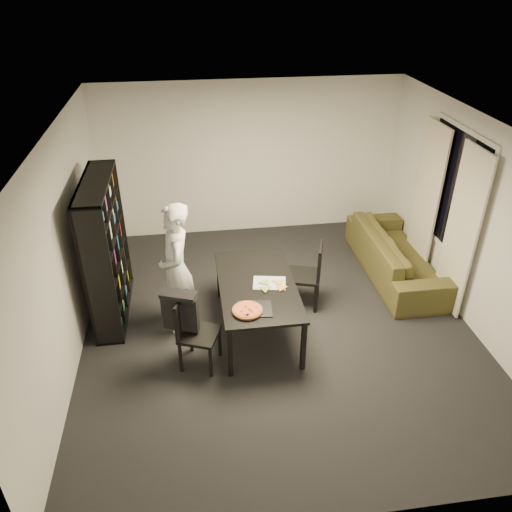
{
  "coord_description": "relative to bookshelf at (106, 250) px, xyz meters",
  "views": [
    {
      "loc": [
        -1.02,
        -5.17,
        4.17
      ],
      "look_at": [
        -0.28,
        0.02,
        1.05
      ],
      "focal_mm": 35.0,
      "sensor_mm": 36.0,
      "label": 1
    }
  ],
  "objects": [
    {
      "name": "room",
      "position": [
        2.16,
        -0.6,
        0.35
      ],
      "size": [
        5.01,
        5.51,
        2.61
      ],
      "color": "black",
      "rests_on": "ground"
    },
    {
      "name": "window_pane",
      "position": [
        4.64,
        -0.0,
        0.55
      ],
      "size": [
        0.02,
        1.4,
        1.6
      ],
      "primitive_type": "cube",
      "color": "black",
      "rests_on": "room"
    },
    {
      "name": "window_frame",
      "position": [
        4.64,
        -0.0,
        0.55
      ],
      "size": [
        0.03,
        1.52,
        1.72
      ],
      "primitive_type": "cube",
      "color": "white",
      "rests_on": "room"
    },
    {
      "name": "curtain_left",
      "position": [
        4.56,
        -0.52,
        0.2
      ],
      "size": [
        0.03,
        0.7,
        2.25
      ],
      "primitive_type": "cube",
      "color": "beige",
      "rests_on": "room"
    },
    {
      "name": "curtain_right",
      "position": [
        4.56,
        0.52,
        0.2
      ],
      "size": [
        0.03,
        0.7,
        2.25
      ],
      "primitive_type": "cube",
      "color": "beige",
      "rests_on": "room"
    },
    {
      "name": "bookshelf",
      "position": [
        0.0,
        0.0,
        0.0
      ],
      "size": [
        0.35,
        1.5,
        1.9
      ],
      "primitive_type": "cube",
      "color": "black",
      "rests_on": "room"
    },
    {
      "name": "dining_table",
      "position": [
        1.87,
        -0.68,
        -0.3
      ],
      "size": [
        0.94,
        1.7,
        0.71
      ],
      "color": "black",
      "rests_on": "room"
    },
    {
      "name": "chair_left",
      "position": [
        1.03,
        -1.19,
        -0.43
      ],
      "size": [
        0.55,
        0.55,
        0.91
      ],
      "rotation": [
        0.0,
        0.0,
        1.21
      ],
      "color": "black",
      "rests_on": "room"
    },
    {
      "name": "chair_right",
      "position": [
        2.67,
        -0.23,
        -0.41
      ],
      "size": [
        0.55,
        0.55,
        0.95
      ],
      "rotation": [
        0.0,
        0.0,
        -1.88
      ],
      "color": "black",
      "rests_on": "room"
    },
    {
      "name": "draped_jacket",
      "position": [
        0.92,
        -1.15,
        -0.19
      ],
      "size": [
        0.44,
        0.31,
        0.51
      ],
      "rotation": [
        0.0,
        0.0,
        1.21
      ],
      "color": "black",
      "rests_on": "chair_left"
    },
    {
      "name": "person",
      "position": [
        0.89,
        -0.47,
        -0.07
      ],
      "size": [
        0.47,
        0.67,
        1.75
      ],
      "primitive_type": "imported",
      "rotation": [
        0.0,
        0.0,
        -1.48
      ],
      "color": "silver",
      "rests_on": "room"
    },
    {
      "name": "baking_tray",
      "position": [
        1.76,
        -1.2,
        -0.24
      ],
      "size": [
        0.43,
        0.36,
        0.01
      ],
      "primitive_type": "cube",
      "rotation": [
        0.0,
        0.0,
        -0.1
      ],
      "color": "black",
      "rests_on": "dining_table"
    },
    {
      "name": "pepperoni_pizza",
      "position": [
        1.68,
        -1.24,
        -0.22
      ],
      "size": [
        0.35,
        0.35,
        0.03
      ],
      "rotation": [
        0.0,
        0.0,
        0.05
      ],
      "color": "brown",
      "rests_on": "dining_table"
    },
    {
      "name": "kitchen_towel",
      "position": [
        2.02,
        -0.69,
        -0.24
      ],
      "size": [
        0.45,
        0.37,
        0.01
      ],
      "primitive_type": "cube",
      "rotation": [
        0.0,
        0.0,
        -0.18
      ],
      "color": "silver",
      "rests_on": "dining_table"
    },
    {
      "name": "pizza_slices",
      "position": [
        2.05,
        -0.76,
        -0.23
      ],
      "size": [
        0.38,
        0.32,
        0.01
      ],
      "primitive_type": null,
      "rotation": [
        0.0,
        0.0,
        -0.02
      ],
      "color": "#B79439",
      "rests_on": "dining_table"
    },
    {
      "name": "sofa",
      "position": [
        4.16,
        0.36,
        -0.62
      ],
      "size": [
        0.89,
        2.28,
        0.67
      ],
      "primitive_type": "imported",
      "rotation": [
        0.0,
        0.0,
        1.57
      ],
      "color": "#383917",
      "rests_on": "room"
    }
  ]
}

